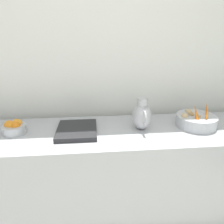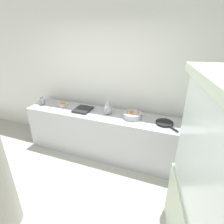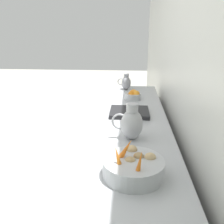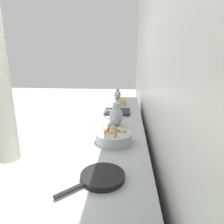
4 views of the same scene
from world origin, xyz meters
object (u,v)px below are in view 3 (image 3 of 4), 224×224
Objects in this scene: orange_bowl at (133,95)px; vegetable_colander at (133,167)px; metal_pitcher_tall at (131,123)px; metal_pitcher_short at (126,82)px.

vegetable_colander is at bearing 89.50° from orange_bowl.
vegetable_colander is at bearing 91.29° from metal_pitcher_tall.
orange_bowl is at bearing -91.33° from metal_pitcher_tall.
vegetable_colander is at bearing 92.16° from metal_pitcher_short.
vegetable_colander reaches higher than orange_bowl.
metal_pitcher_tall is (0.01, -0.45, 0.06)m from vegetable_colander.
metal_pitcher_tall is 1.32× the size of metal_pitcher_short.
vegetable_colander is 1.26× the size of metal_pitcher_tall.
metal_pitcher_short reaches higher than orange_bowl.
orange_bowl is 0.90× the size of metal_pitcher_short.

